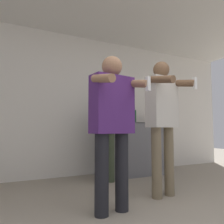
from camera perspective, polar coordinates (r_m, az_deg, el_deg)
The scene contains 8 objects.
wall_back at distance 4.06m, azimuth -8.55°, elevation 1.88°, with size 7.00×0.06×2.55m.
counter at distance 4.15m, azimuth 5.87°, elevation -9.36°, with size 1.36×0.65×0.95m.
bottle_short_whiskey at distance 4.23m, azimuth 5.77°, elevation -1.02°, with size 0.09×0.09×0.32m.
bottle_tall_gin at distance 4.49m, azimuth 10.78°, elevation -1.62°, with size 0.09×0.09×0.27m.
bottle_brown_liquor at distance 3.99m, azimuth -0.19°, elevation -1.00°, with size 0.08×0.08×0.30m.
person_woman_foreground at distance 2.22m, azimuth 0.11°, elevation -2.29°, with size 0.54×0.48×1.58m.
person_man_side at distance 2.82m, azimuth 13.11°, elevation -0.57°, with size 0.51×0.51×1.69m.
person_spectator_back at distance 3.45m, azimuth -1.63°, elevation -2.57°, with size 0.44×0.45×1.57m.
Camera 1 is at (-1.22, -1.01, 0.83)m, focal length 35.00 mm.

